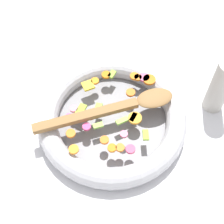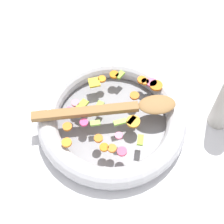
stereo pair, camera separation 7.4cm
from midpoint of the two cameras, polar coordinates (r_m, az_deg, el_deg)
name	(u,v)px [view 1 (the left image)]	position (r m, az deg, el deg)	size (l,w,h in m)	color
ground_plane	(112,123)	(0.79, -2.70, -2.21)	(4.00, 4.00, 0.00)	silver
skillet	(112,118)	(0.77, -2.77, -1.35)	(0.37, 0.37, 0.05)	slate
chopped_vegetables	(112,107)	(0.75, -2.81, 0.65)	(0.27, 0.21, 0.01)	orange
wooden_spoon	(119,107)	(0.74, -1.51, 0.69)	(0.20, 0.32, 0.01)	olive
pepper_mill	(221,85)	(0.78, 16.77, 4.51)	(0.05, 0.05, 0.19)	#B2ADA3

